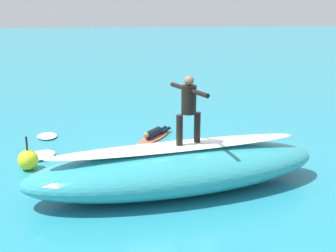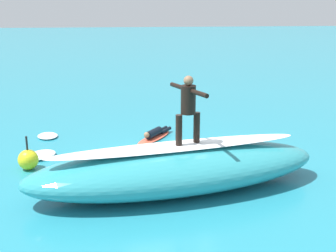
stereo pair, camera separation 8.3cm
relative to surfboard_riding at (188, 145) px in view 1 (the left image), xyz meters
The scene contains 11 objects.
ground_plane 2.13m from the surfboard_riding, 79.36° to the right, with size 120.00×120.00×0.00m, color teal.
wave_crest 0.66m from the surfboard_riding, 11.97° to the left, with size 7.46×2.34×1.11m, color teal.
wave_foam_lip 0.29m from the surfboard_riding, 11.97° to the left, with size 6.34×0.82×0.08m, color white.
surfboard_riding is the anchor object (origin of this frame).
surfer_riding 1.02m from the surfboard_riding, ahead, with size 0.74×1.50×1.68m.
surfboard_paddling 4.34m from the surfboard_riding, 81.81° to the right, with size 1.91×0.51×0.08m, color #E0563D.
surfer_paddling 4.38m from the surfboard_riding, 82.87° to the right, with size 1.03×1.39×0.28m.
buoy_marker 4.64m from the surfboard_riding, 21.63° to the right, with size 0.57×0.57×0.97m.
foam_patch_near 6.37m from the surfboard_riding, 47.84° to the right, with size 0.82×0.67×0.11m, color white.
foam_patch_mid 4.99m from the surfboard_riding, 33.06° to the right, with size 0.97×0.77×0.14m, color white.
foam_patch_far 4.00m from the surfboard_riding, 121.52° to the right, with size 0.73×0.51×0.15m, color white.
Camera 1 is at (1.16, 12.13, 4.66)m, focal length 48.14 mm.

